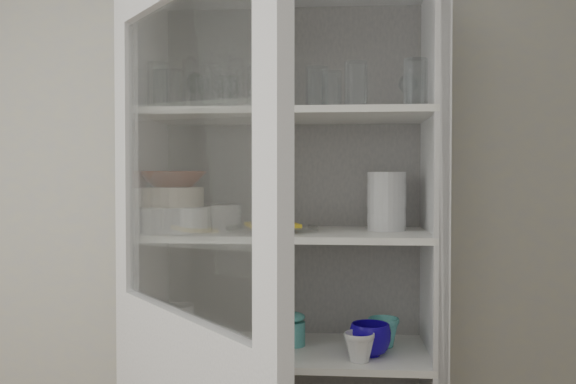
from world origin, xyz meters
The scene contains 32 objects.
wall_back centered at (0.00, 1.50, 1.30)m, with size 3.60×0.02×2.60m, color #BBB69F.
pantry_cabinet centered at (0.20, 1.34, 0.94)m, with size 1.00×0.45×2.10m.
tumbler_0 centered at (-0.21, 1.15, 1.74)m, with size 0.08×0.08×0.15m, color silver.
tumbler_1 centered at (-0.19, 1.12, 1.72)m, with size 0.06×0.06×0.12m, color silver.
tumbler_2 centered at (-0.04, 1.17, 1.73)m, with size 0.07×0.07×0.14m, color silver.
tumbler_3 centered at (0.11, 1.14, 1.73)m, with size 0.07×0.07×0.13m, color silver.
tumbler_4 centered at (0.18, 1.11, 1.73)m, with size 0.07×0.07×0.14m, color silver.
tumbler_5 centered at (0.43, 1.13, 1.73)m, with size 0.07×0.07×0.14m, color silver.
tumbler_6 centered at (0.61, 1.14, 1.74)m, with size 0.07×0.07×0.15m, color silver.
tumbler_7 centered at (-0.11, 1.30, 1.73)m, with size 0.07×0.07×0.13m, color silver.
tumbler_8 centered at (-0.19, 1.25, 1.73)m, with size 0.07×0.07×0.15m, color silver.
tumbler_9 centered at (0.00, 1.25, 1.72)m, with size 0.06×0.06×0.12m, color silver.
tumbler_10 centered at (0.30, 1.27, 1.74)m, with size 0.08×0.08×0.15m, color silver.
tumbler_11 centered at (0.35, 1.24, 1.73)m, with size 0.07×0.07×0.13m, color silver.
goblet_0 centered at (-0.13, 1.35, 1.75)m, with size 0.08×0.08×0.17m, color silver, non-canonical shape.
goblet_1 centered at (-0.02, 1.39, 1.74)m, with size 0.07×0.07×0.16m, color silver, non-canonical shape.
goblet_2 centered at (0.17, 1.37, 1.75)m, with size 0.08×0.08×0.19m, color silver, non-canonical shape.
goblet_3 centered at (0.61, 1.35, 1.74)m, with size 0.07×0.07×0.15m, color silver, non-canonical shape.
plate_stack_front centered at (-0.18, 1.21, 1.30)m, with size 0.26×0.26×0.08m, color silver.
plate_stack_back centered at (-0.08, 1.37, 1.30)m, with size 0.21×0.21×0.08m, color silver.
cream_bowl centered at (-0.18, 1.21, 1.38)m, with size 0.21×0.21×0.06m, color beige.
terracotta_bowl centered at (-0.18, 1.21, 1.44)m, with size 0.22×0.22×0.05m, color maroon.
glass_platter centered at (0.15, 1.23, 1.27)m, with size 0.31×0.31×0.02m, color silver.
yellow_trivet centered at (0.15, 1.23, 1.28)m, with size 0.16×0.16×0.01m, color gold.
white_ramekin centered at (0.15, 1.23, 1.32)m, with size 0.13×0.13×0.06m, color silver.
grey_bowl_stack centered at (0.53, 1.31, 1.36)m, with size 0.13×0.13×0.20m, color #B9B9B9.
mug_blue centered at (0.48, 1.20, 0.91)m, with size 0.13×0.13×0.11m, color #0C0B85.
mug_teal centered at (0.53, 1.31, 0.91)m, with size 0.11×0.11×0.10m, color #1C7F72.
mug_white centered at (0.44, 1.13, 0.91)m, with size 0.10×0.10×0.09m, color silver.
teal_jar centered at (0.22, 1.30, 0.91)m, with size 0.08×0.08×0.10m.
measuring_cups centered at (0.14, 1.20, 0.88)m, with size 0.10×0.10×0.04m, color silver.
white_canister centered at (-0.19, 1.33, 0.92)m, with size 0.11×0.11×0.13m, color silver.
Camera 1 is at (0.37, -0.79, 1.44)m, focal length 38.00 mm.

